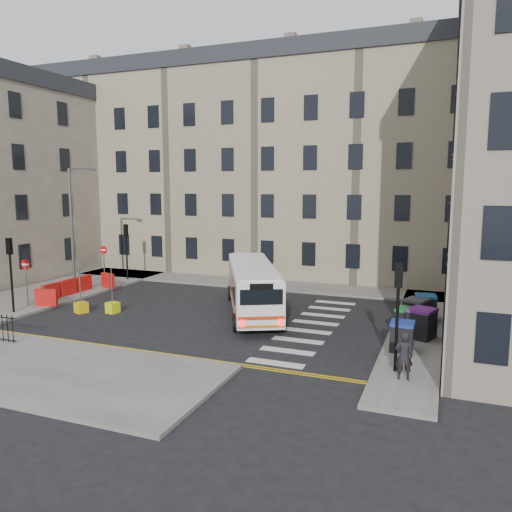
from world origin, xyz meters
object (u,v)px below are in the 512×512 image
Objects in this scene: pedestrian at (404,356)px; wheelie_bin_a at (402,336)px; wheelie_bin_b at (422,323)px; wheelie_bin_d at (416,311)px; wheelie_bin_e at (425,307)px; bus at (252,286)px; bollard_yellow at (81,307)px; streetlamp at (72,227)px; wheelie_bin_c at (408,321)px; bollard_chevron at (113,308)px.

wheelie_bin_a is at bearing -93.90° from pedestrian.
wheelie_bin_d is at bearing 118.61° from wheelie_bin_b.
wheelie_bin_e is at bearing -102.12° from pedestrian.
wheelie_bin_b is at bearing -58.71° from wheelie_bin_d.
wheelie_bin_e is (0.02, 3.35, -0.03)m from wheelie_bin_b.
wheelie_bin_e is 0.76× the size of pedestrian.
bollard_yellow is at bearing 174.63° from bus.
streetlamp is at bearing 172.61° from wheelie_bin_e.
streetlamp reaches higher than wheelie_bin_a.
bus is 9.30m from wheelie_bin_b.
wheelie_bin_c is (0.03, 2.61, -0.01)m from wheelie_bin_a.
pedestrian is at bearing -12.47° from bollard_yellow.
wheelie_bin_b is 2.53× the size of bollard_chevron.
wheelie_bin_d is (-0.40, 2.32, -0.04)m from wheelie_bin_b.
pedestrian is (0.35, -3.31, 0.26)m from wheelie_bin_a.
wheelie_bin_d is at bearing -1.30° from streetlamp.
wheelie_bin_e reaches higher than bollard_yellow.
pedestrian reaches higher than wheelie_bin_c.
streetlamp is 4.63× the size of pedestrian.
bollard_chevron is (-16.39, -4.26, -0.51)m from wheelie_bin_e.
bollard_yellow is 1.77m from bollard_chevron.
wheelie_bin_e is (0.65, 2.87, 0.06)m from wheelie_bin_c.
bollard_yellow is (4.24, -4.35, -4.04)m from streetlamp.
wheelie_bin_d is at bearing 11.44° from bollard_chevron.
wheelie_bin_a is 0.81× the size of wheelie_bin_b.
pedestrian is 2.93× the size of bollard_yellow.
bollard_chevron is at bearing 20.38° from bollard_yellow.
wheelie_bin_d is at bearing 86.16° from wheelie_bin_a.
bus reaches higher than wheelie_bin_a.
wheelie_bin_a is 5.52m from wheelie_bin_e.
pedestrian is (21.95, -8.26, -3.31)m from streetlamp.
bus reaches higher than wheelie_bin_e.
wheelie_bin_d is (21.88, -0.50, -3.54)m from streetlamp.
wheelie_bin_d is at bearing 12.31° from bollard_yellow.
wheelie_bin_e reaches higher than wheelie_bin_d.
bus is at bearing 21.16° from bollard_chevron.
streetlamp is 22.58m from wheelie_bin_e.
pedestrian is 2.93× the size of bollard_chevron.
streetlamp is 23.69m from pedestrian.
bollard_chevron is (-15.71, 1.22, -0.47)m from wheelie_bin_a.
bus reaches higher than bollard_yellow.
bollard_yellow is at bearing -173.64° from wheelie_bin_e.
wheelie_bin_a is at bearing -2.00° from bollard_yellow.
pedestrian is at bearing -20.63° from streetlamp.
bus is (13.20, -0.90, -2.78)m from streetlamp.
bus is 8.05× the size of wheelie_bin_a.
wheelie_bin_d is (0.27, 4.46, 0.03)m from wheelie_bin_a.
wheelie_bin_d reaches higher than wheelie_bin_a.
wheelie_bin_c is at bearing -36.09° from bus.
bus is 9.37m from wheelie_bin_a.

